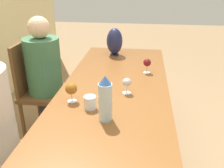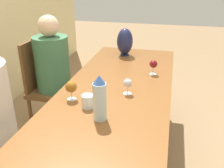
{
  "view_description": "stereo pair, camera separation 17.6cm",
  "coord_description": "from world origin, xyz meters",
  "views": [
    {
      "loc": [
        -1.41,
        -0.21,
        1.54
      ],
      "look_at": [
        0.18,
        0.0,
        0.82
      ],
      "focal_mm": 40.0,
      "sensor_mm": 36.0,
      "label": 1
    },
    {
      "loc": [
        -1.38,
        -0.38,
        1.54
      ],
      "look_at": [
        0.18,
        0.0,
        0.82
      ],
      "focal_mm": 40.0,
      "sensor_mm": 36.0,
      "label": 2
    }
  ],
  "objects": [
    {
      "name": "dining_table",
      "position": [
        0.0,
        0.0,
        0.66
      ],
      "size": [
        2.89,
        0.83,
        0.72
      ],
      "color": "brown",
      "rests_on": "ground_plane"
    },
    {
      "name": "water_bottle",
      "position": [
        -0.13,
        0.0,
        0.86
      ],
      "size": [
        0.08,
        0.08,
        0.29
      ],
      "color": "silver",
      "rests_on": "dining_table"
    },
    {
      "name": "water_tumbler",
      "position": [
        -0.01,
        0.12,
        0.77
      ],
      "size": [
        0.08,
        0.08,
        0.09
      ],
      "color": "silver",
      "rests_on": "dining_table"
    },
    {
      "name": "vase",
      "position": [
        1.18,
        0.1,
        0.87
      ],
      "size": [
        0.17,
        0.17,
        0.29
      ],
      "color": "#1E234C",
      "rests_on": "dining_table"
    },
    {
      "name": "wine_glass_0",
      "position": [
        0.08,
        0.27,
        0.82
      ],
      "size": [
        0.08,
        0.08,
        0.14
      ],
      "color": "silver",
      "rests_on": "dining_table"
    },
    {
      "name": "wine_glass_1",
      "position": [
        0.69,
        -0.25,
        0.81
      ],
      "size": [
        0.07,
        0.07,
        0.13
      ],
      "color": "silver",
      "rests_on": "dining_table"
    },
    {
      "name": "wine_glass_2",
      "position": [
        0.25,
        -0.1,
        0.81
      ],
      "size": [
        0.06,
        0.06,
        0.12
      ],
      "color": "silver",
      "rests_on": "dining_table"
    },
    {
      "name": "chair_far",
      "position": [
        0.69,
        0.79,
        0.52
      ],
      "size": [
        0.44,
        0.44,
        0.96
      ],
      "color": "brown",
      "rests_on": "ground_plane"
    },
    {
      "name": "person_far",
      "position": [
        0.69,
        0.7,
        0.65
      ],
      "size": [
        0.33,
        0.33,
        1.2
      ],
      "color": "#2D2D38",
      "rests_on": "ground_plane"
    }
  ]
}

